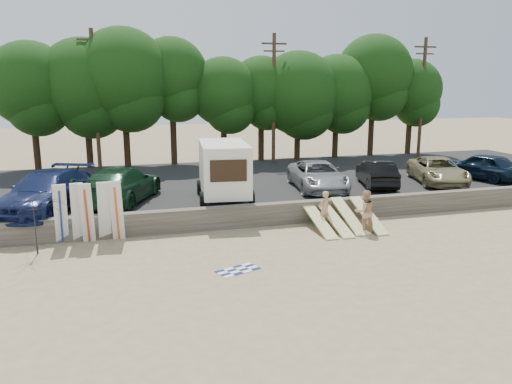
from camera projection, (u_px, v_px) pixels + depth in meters
The scene contains 27 objects.
ground at pixel (345, 240), 20.71m from camera, with size 120.00×120.00×0.00m, color tan.
seawall at pixel (318, 210), 23.42m from camera, with size 44.00×0.50×1.00m, color #6B6356.
parking_lot at pixel (270, 183), 30.50m from camera, with size 44.00×14.50×0.70m, color #282828.
treeline at pixel (229, 84), 35.46m from camera, with size 33.20×6.71×9.34m.
utility_poles at pixel (274, 96), 35.11m from camera, with size 25.80×0.26×9.00m.
box_trailer at pixel (224, 168), 24.47m from camera, with size 2.95×4.66×2.81m.
car_0 at pixel (46, 192), 22.33m from camera, with size 2.49×6.12×1.78m, color #16214F.
car_1 at pixel (121, 185), 24.00m from camera, with size 2.42×5.96×1.73m, color #12321D.
car_2 at pixel (318, 176), 26.98m from camera, with size 2.49×5.40×1.50m, color #959599.
car_3 at pixel (377, 173), 27.75m from camera, with size 1.54×4.43×1.46m, color black.
car_4 at pixel (438, 170), 28.68m from camera, with size 2.43×5.26×1.46m, color #8F865B.
car_5 at pixel (482, 166), 29.77m from camera, with size 1.89×4.70×1.60m, color black.
surfboard_upright_0 at pixel (61, 214), 19.79m from camera, with size 0.50×0.06×2.60m, color white.
surfboard_upright_1 at pixel (78, 213), 19.98m from camera, with size 0.50×0.06×2.60m, color white.
surfboard_upright_2 at pixel (87, 213), 19.92m from camera, with size 0.50×0.06×2.60m, color white.
surfboard_upright_3 at pixel (104, 211), 20.23m from camera, with size 0.50×0.06×2.60m, color white.
surfboard_upright_4 at pixel (117, 211), 20.28m from camera, with size 0.50×0.06×2.60m, color white.
surfboard_low_0 at pixel (319, 221), 21.86m from camera, with size 0.56×3.00×0.07m, color #E0DD8D.
surfboard_low_1 at pixel (335, 220), 22.05m from camera, with size 0.56×3.00×0.07m, color #E0DD8D.
surfboard_low_2 at pixel (348, 216), 22.33m from camera, with size 0.56×3.00×0.07m, color #E0DD8D.
surfboard_low_3 at pixel (368, 215), 22.39m from camera, with size 0.56×3.00×0.07m, color #E0DD8D.
beachgoer_a at pixel (324, 209), 22.32m from camera, with size 0.61×0.40×1.67m, color tan.
beachgoer_b at pixel (365, 212), 21.48m from camera, with size 0.92×0.71×1.88m, color tan.
cooler at pixel (317, 221), 22.83m from camera, with size 0.38×0.30×0.32m, color #279249.
gear_bag at pixel (374, 220), 23.25m from camera, with size 0.30×0.25×0.22m, color orange.
beach_towel at pixel (238, 270), 17.34m from camera, with size 1.50×1.50×0.00m, color white.
beach_umbrella at pixel (36, 225), 18.79m from camera, with size 2.43×2.48×2.23m, color black.
Camera 1 is at (-9.01, -18.02, 6.39)m, focal length 35.00 mm.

